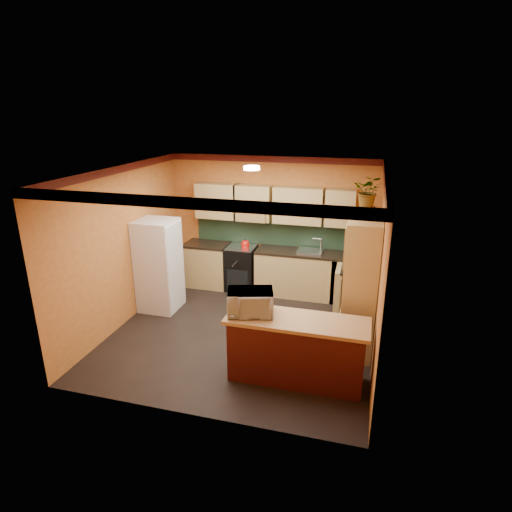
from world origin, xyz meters
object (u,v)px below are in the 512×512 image
(pantry, at_px, (360,287))
(microwave, at_px, (250,302))
(stove, at_px, (242,268))
(base_cabinets_back, at_px, (271,271))
(fridge, at_px, (159,265))
(breakfast_bar, at_px, (296,352))

(pantry, height_order, microwave, pantry)
(stove, bearing_deg, base_cabinets_back, 0.00)
(base_cabinets_back, height_order, pantry, pantry)
(stove, bearing_deg, fridge, -132.80)
(fridge, height_order, breakfast_bar, fridge)
(stove, relative_size, fridge, 0.54)
(breakfast_bar, bearing_deg, pantry, 53.39)
(fridge, xyz_separation_m, pantry, (3.60, -0.54, 0.20))
(stove, xyz_separation_m, microwave, (1.01, -2.84, 0.64))
(base_cabinets_back, height_order, fridge, fridge)
(stove, xyz_separation_m, fridge, (-1.18, -1.28, 0.39))
(stove, distance_m, fridge, 1.79)
(base_cabinets_back, relative_size, microwave, 6.02)
(fridge, bearing_deg, stove, 47.20)
(base_cabinets_back, bearing_deg, pantry, -45.44)
(fridge, distance_m, pantry, 3.65)
(base_cabinets_back, distance_m, breakfast_bar, 3.02)
(fridge, bearing_deg, microwave, -35.55)
(base_cabinets_back, xyz_separation_m, breakfast_bar, (1.03, -2.84, 0.00))
(base_cabinets_back, distance_m, fridge, 2.25)
(stove, xyz_separation_m, pantry, (2.42, -1.82, 0.59))
(breakfast_bar, distance_m, microwave, 0.92)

